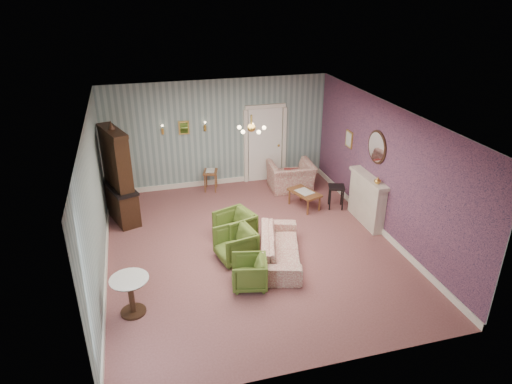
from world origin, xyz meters
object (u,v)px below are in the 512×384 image
object	(u,v)px
fireplace	(367,200)
side_table_black	(336,197)
olive_chair_b	(235,243)
coffee_table	(304,199)
sofa_chintz	(280,243)
dresser	(117,173)
olive_chair_c	(235,225)
pedestal_table	(131,296)
olive_chair_a	(249,271)
wingback_chair	(291,172)

from	to	relation	value
fireplace	side_table_black	size ratio (longest dim) A/B	2.41
fireplace	side_table_black	bearing A→B (deg)	112.64
olive_chair_b	fireplace	xyz separation A→B (m)	(3.30, 0.75, 0.21)
side_table_black	coffee_table	bearing A→B (deg)	163.74
sofa_chintz	dresser	xyz separation A→B (m)	(-3.08, 2.72, 0.79)
sofa_chintz	fireplace	distance (m)	2.64
fireplace	olive_chair_c	bearing A→B (deg)	-179.50
fireplace	pedestal_table	world-z (taller)	fireplace
olive_chair_a	olive_chair_b	world-z (taller)	olive_chair_b
olive_chair_a	fireplace	size ratio (longest dim) A/B	0.46
olive_chair_a	wingback_chair	world-z (taller)	wingback_chair
sofa_chintz	coffee_table	distance (m)	2.48
coffee_table	side_table_black	distance (m)	0.79
coffee_table	pedestal_table	bearing A→B (deg)	-144.88
olive_chair_a	dresser	distance (m)	4.18
wingback_chair	pedestal_table	bearing A→B (deg)	46.99
olive_chair_a	coffee_table	size ratio (longest dim) A/B	0.77
olive_chair_a	dresser	bearing A→B (deg)	-134.03
olive_chair_b	fireplace	bearing A→B (deg)	90.99
sofa_chintz	side_table_black	distance (m)	2.79
sofa_chintz	olive_chair_c	bearing A→B (deg)	52.04
olive_chair_c	pedestal_table	world-z (taller)	olive_chair_c
olive_chair_b	dresser	xyz separation A→B (m)	(-2.21, 2.46, 0.80)
olive_chair_b	side_table_black	xyz separation A→B (m)	(2.93, 1.61, -0.08)
sofa_chintz	wingback_chair	size ratio (longest dim) A/B	1.69
olive_chair_c	side_table_black	size ratio (longest dim) A/B	1.29
olive_chair_a	coffee_table	bearing A→B (deg)	154.99
olive_chair_a	side_table_black	xyz separation A→B (m)	(2.90, 2.57, -0.03)
olive_chair_c	dresser	xyz separation A→B (m)	(-2.37, 1.74, 0.80)
olive_chair_c	olive_chair_a	bearing A→B (deg)	-23.92
sofa_chintz	pedestal_table	xyz separation A→B (m)	(-2.94, -0.90, -0.03)
olive_chair_c	wingback_chair	bearing A→B (deg)	117.34
dresser	side_table_black	distance (m)	5.29
coffee_table	side_table_black	bearing A→B (deg)	-16.26
olive_chair_b	olive_chair_c	bearing A→B (deg)	156.16
olive_chair_b	wingback_chair	size ratio (longest dim) A/B	0.64
olive_chair_c	fireplace	bearing A→B (deg)	70.57
olive_chair_a	pedestal_table	xyz separation A→B (m)	(-2.11, -0.21, 0.03)
side_table_black	pedestal_table	xyz separation A→B (m)	(-5.01, -2.78, 0.07)
side_table_black	pedestal_table	bearing A→B (deg)	-151.01
olive_chair_c	sofa_chintz	world-z (taller)	sofa_chintz
pedestal_table	coffee_table	bearing A→B (deg)	35.12
olive_chair_c	sofa_chintz	xyz separation A→B (m)	(0.71, -0.98, 0.01)
sofa_chintz	olive_chair_a	bearing A→B (deg)	146.00
olive_chair_a	coffee_table	xyz separation A→B (m)	(2.15, 2.79, -0.11)
olive_chair_a	wingback_chair	bearing A→B (deg)	163.41
sofa_chintz	fireplace	xyz separation A→B (m)	(2.43, 1.01, 0.20)
pedestal_table	olive_chair_c	bearing A→B (deg)	40.15
coffee_table	fireplace	bearing A→B (deg)	-44.30
olive_chair_b	coffee_table	size ratio (longest dim) A/B	0.88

